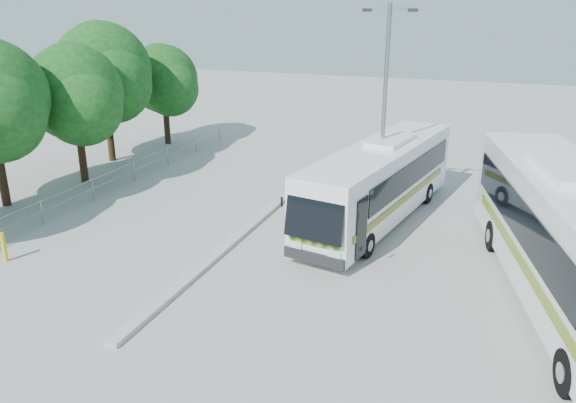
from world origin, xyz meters
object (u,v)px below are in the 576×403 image
at_px(tree_far_d, 105,71).
at_px(lamppost, 385,104).
at_px(tree_far_c, 76,93).
at_px(bollard, 4,247).
at_px(coach_adjacent, 573,241).
at_px(coach_main, 380,181).
at_px(tree_far_e, 164,79).

distance_m(tree_far_d, lamppost, 15.62).
bearing_deg(tree_far_c, bollard, -67.43).
height_order(tree_far_c, coach_adjacent, tree_far_c).
xyz_separation_m(tree_far_d, lamppost, (15.31, -3.05, -0.30)).
relative_size(tree_far_d, bollard, 7.16).
xyz_separation_m(coach_adjacent, bollard, (-17.19, -3.42, -1.46)).
bearing_deg(bollard, coach_main, 36.71).
height_order(coach_adjacent, bollard, coach_adjacent).
distance_m(lamppost, bollard, 14.44).
bearing_deg(coach_adjacent, tree_far_c, 153.89).
bearing_deg(tree_far_c, tree_far_d, 107.83).
relative_size(coach_main, coach_adjacent, 0.83).
height_order(tree_far_c, tree_far_d, tree_far_d).
relative_size(tree_far_e, coach_adjacent, 0.45).
relative_size(tree_far_c, coach_adjacent, 0.49).
relative_size(coach_main, bollard, 10.74).
relative_size(tree_far_e, coach_main, 0.54).
xyz_separation_m(tree_far_c, bollard, (3.39, -8.15, -3.75)).
distance_m(tree_far_c, tree_far_e, 8.22).
xyz_separation_m(tree_far_d, tree_far_e, (0.68, 4.50, -0.93)).
bearing_deg(coach_main, coach_adjacent, -25.87).
xyz_separation_m(tree_far_d, bollard, (4.58, -11.85, -4.30)).
bearing_deg(lamppost, coach_main, -92.13).
height_order(tree_far_d, lamppost, lamppost).
bearing_deg(tree_far_e, tree_far_c, -86.46).
height_order(tree_far_e, coach_main, tree_far_e).
distance_m(tree_far_c, tree_far_d, 3.93).
xyz_separation_m(tree_far_c, tree_far_d, (-1.19, 3.70, 0.56)).
bearing_deg(coach_main, tree_far_e, 161.32).
bearing_deg(tree_far_c, coach_adjacent, -12.94).
xyz_separation_m(tree_far_c, coach_adjacent, (20.57, -4.73, -2.28)).
height_order(tree_far_c, tree_far_e, tree_far_c).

